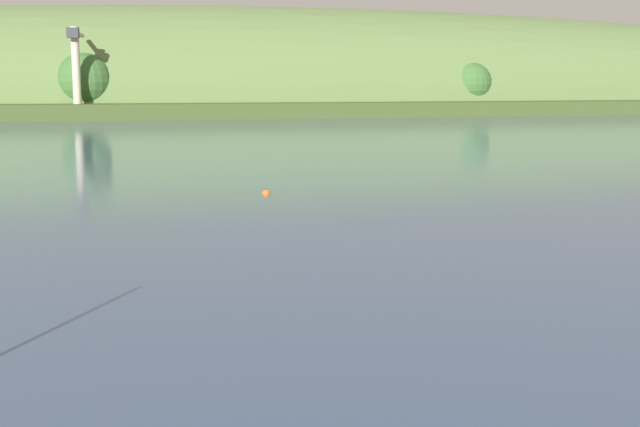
{
  "coord_description": "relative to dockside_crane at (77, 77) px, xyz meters",
  "views": [
    {
      "loc": [
        -13.55,
        3.32,
        7.44
      ],
      "look_at": [
        -0.17,
        38.58,
        1.52
      ],
      "focal_mm": 46.88,
      "sensor_mm": 36.0,
      "label": 1
    }
  ],
  "objects": [
    {
      "name": "dockside_crane",
      "position": [
        0.0,
        0.0,
        0.0
      ],
      "size": [
        4.95,
        11.11,
        18.57
      ],
      "rotation": [
        0.0,
        0.0,
        1.3
      ],
      "color": "#4C4C51",
      "rests_on": "ground"
    },
    {
      "name": "mooring_buoy_foreground",
      "position": [
        1.81,
        -124.14,
        -8.65
      ],
      "size": [
        0.57,
        0.57,
        0.65
      ],
      "color": "#EA5B19",
      "rests_on": "ground"
    },
    {
      "name": "far_shoreline_hill",
      "position": [
        51.42,
        28.44,
        -8.53
      ],
      "size": [
        589.44,
        123.47,
        52.69
      ],
      "rotation": [
        0.0,
        0.0,
        -0.1
      ],
      "color": "#3C4E24",
      "rests_on": "ground"
    }
  ]
}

